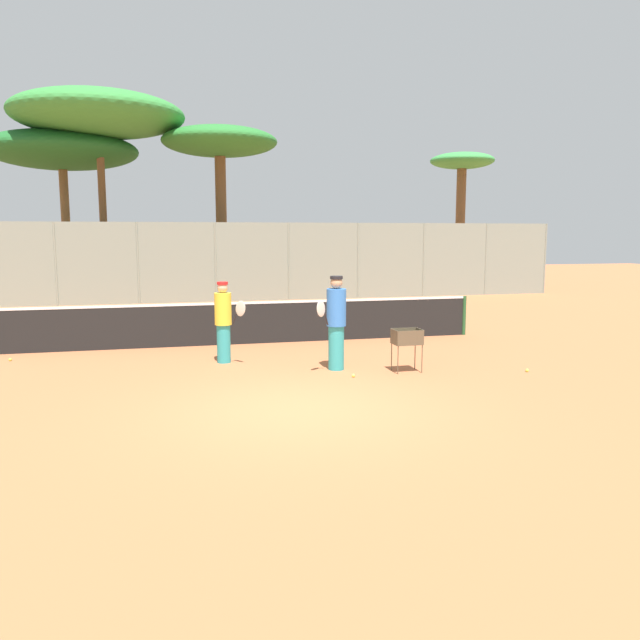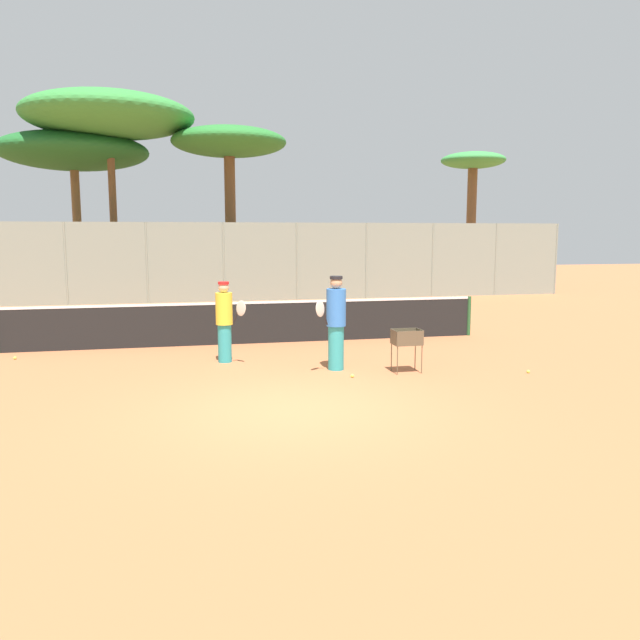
{
  "view_description": "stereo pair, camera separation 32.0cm",
  "coord_description": "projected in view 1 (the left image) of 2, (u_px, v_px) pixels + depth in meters",
  "views": [
    {
      "loc": [
        -2.0,
        -9.34,
        2.76
      ],
      "look_at": [
        1.06,
        2.94,
        1.0
      ],
      "focal_mm": 35.0,
      "sensor_mm": 36.0,
      "label": 1
    },
    {
      "loc": [
        -1.69,
        -9.42,
        2.76
      ],
      "look_at": [
        1.06,
        2.94,
        1.0
      ],
      "focal_mm": 35.0,
      "sensor_mm": 36.0,
      "label": 2
    }
  ],
  "objects": [
    {
      "name": "ground_plane",
      "position": [
        300.0,
        410.0,
        9.84
      ],
      "size": [
        80.0,
        80.0,
        0.0
      ],
      "primitive_type": "plane",
      "color": "#B7663D"
    },
    {
      "name": "tennis_net",
      "position": [
        249.0,
        322.0,
        15.63
      ],
      "size": [
        11.93,
        0.1,
        1.07
      ],
      "color": "#26592D",
      "rests_on": "ground_plane"
    },
    {
      "name": "back_fence",
      "position": [
        216.0,
        262.0,
        25.17
      ],
      "size": [
        30.25,
        0.08,
        3.21
      ],
      "color": "gray",
      "rests_on": "ground_plane"
    },
    {
      "name": "tree_0",
      "position": [
        98.0,
        116.0,
        26.04
      ],
      "size": [
        7.11,
        7.11,
        8.56
      ],
      "color": "brown",
      "rests_on": "ground_plane"
    },
    {
      "name": "tree_1",
      "position": [
        62.0,
        152.0,
        27.58
      ],
      "size": [
        6.58,
        6.58,
        7.22
      ],
      "color": "brown",
      "rests_on": "ground_plane"
    },
    {
      "name": "tree_2",
      "position": [
        462.0,
        170.0,
        33.23
      ],
      "size": [
        3.39,
        3.39,
        7.02
      ],
      "color": "brown",
      "rests_on": "ground_plane"
    },
    {
      "name": "tree_3",
      "position": [
        220.0,
        145.0,
        27.34
      ],
      "size": [
        5.05,
        5.05,
        7.38
      ],
      "color": "brown",
      "rests_on": "ground_plane"
    },
    {
      "name": "player_white_outfit",
      "position": [
        336.0,
        322.0,
        12.61
      ],
      "size": [
        0.77,
        0.73,
        1.91
      ],
      "rotation": [
        0.0,
        0.0,
        3.89
      ],
      "color": "teal",
      "rests_on": "ground_plane"
    },
    {
      "name": "player_red_cap",
      "position": [
        224.0,
        321.0,
        13.31
      ],
      "size": [
        0.63,
        0.78,
        1.74
      ],
      "rotation": [
        0.0,
        0.0,
        5.35
      ],
      "color": "teal",
      "rests_on": "ground_plane"
    },
    {
      "name": "ball_cart",
      "position": [
        407.0,
        340.0,
        12.46
      ],
      "size": [
        0.56,
        0.41,
        0.87
      ],
      "color": "brown",
      "rests_on": "ground_plane"
    },
    {
      "name": "tennis_ball_1",
      "position": [
        400.0,
        344.0,
        15.55
      ],
      "size": [
        0.07,
        0.07,
        0.07
      ],
      "primitive_type": "sphere",
      "color": "#D1E54C",
      "rests_on": "ground_plane"
    },
    {
      "name": "tennis_ball_2",
      "position": [
        527.0,
        370.0,
        12.51
      ],
      "size": [
        0.07,
        0.07,
        0.07
      ],
      "primitive_type": "sphere",
      "color": "#D1E54C",
      "rests_on": "ground_plane"
    },
    {
      "name": "tennis_ball_3",
      "position": [
        353.0,
        376.0,
        12.05
      ],
      "size": [
        0.07,
        0.07,
        0.07
      ],
      "primitive_type": "sphere",
      "color": "#D1E54C",
      "rests_on": "ground_plane"
    },
    {
      "name": "tennis_ball_4",
      "position": [
        10.0,
        359.0,
        13.59
      ],
      "size": [
        0.07,
        0.07,
        0.07
      ],
      "primitive_type": "sphere",
      "color": "#D1E54C",
      "rests_on": "ground_plane"
    },
    {
      "name": "parked_car",
      "position": [
        158.0,
        278.0,
        29.26
      ],
      "size": [
        4.2,
        1.7,
        1.6
      ],
      "color": "white",
      "rests_on": "ground_plane"
    }
  ]
}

